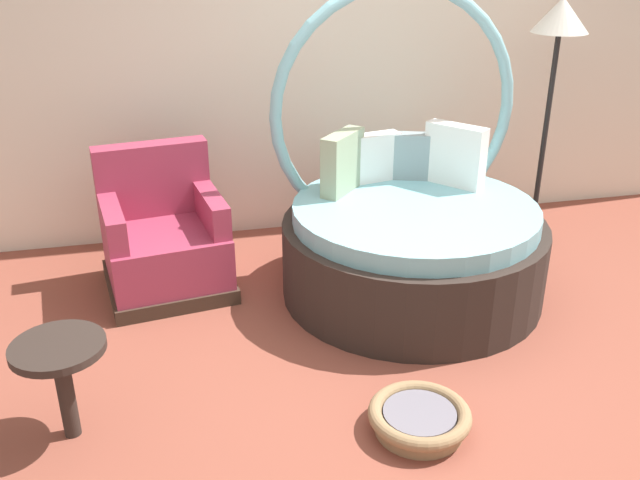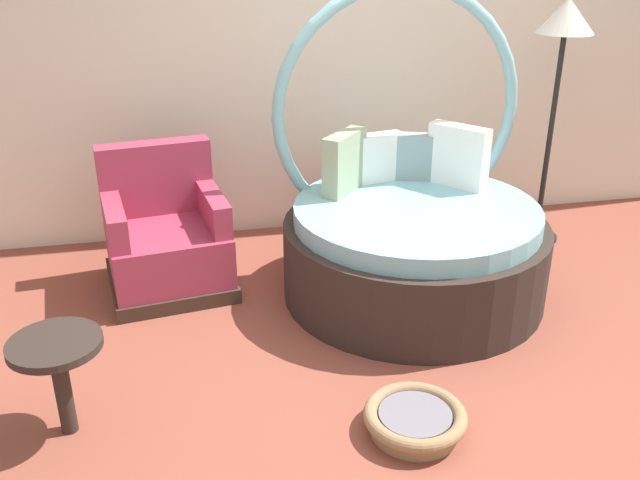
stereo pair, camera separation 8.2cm
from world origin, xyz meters
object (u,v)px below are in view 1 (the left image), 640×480
Objects in this scene: round_daybed at (410,232)px; red_armchair at (164,241)px; pet_basket at (419,418)px; floor_lamp at (558,39)px; side_table at (60,361)px.

red_armchair is (-1.60, 0.41, -0.09)m from round_daybed.
floor_lamp is (1.69, 2.01, 1.46)m from pet_basket.
floor_lamp is at bearing 49.86° from pet_basket.
round_daybed is 1.09× the size of floor_lamp.
floor_lamp is (3.36, 1.65, 1.11)m from side_table.
pet_basket is 0.28× the size of floor_lamp.
red_armchair is 1.84× the size of pet_basket.
round_daybed is 3.90× the size of pet_basket.
floor_lamp is at bearing 26.20° from side_table.
floor_lamp reaches higher than pet_basket.
side_table is at bearing -153.23° from round_daybed.
pet_basket is at bearing -57.56° from red_armchair.
red_armchair is 2.18m from pet_basket.
floor_lamp is (1.25, 0.59, 1.12)m from round_daybed.
red_armchair is 0.52× the size of floor_lamp.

